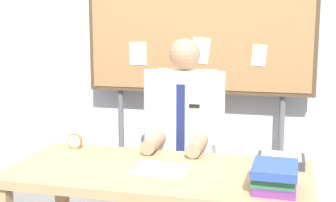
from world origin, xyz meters
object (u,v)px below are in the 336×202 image
(book_stack, at_px, (275,176))
(paper_tray, at_px, (281,160))
(desk, at_px, (160,185))
(desk_clock, at_px, (75,142))
(person, at_px, (184,152))
(bulletin_board, at_px, (198,25))
(open_notebook, at_px, (161,169))

(book_stack, height_order, paper_tray, book_stack)
(desk, relative_size, desk_clock, 17.02)
(book_stack, bearing_deg, person, 128.14)
(person, bearing_deg, desk_clock, -151.62)
(bulletin_board, xyz_separation_m, desk_clock, (-0.64, -0.82, -0.73))
(person, distance_m, open_notebook, 0.65)
(person, distance_m, paper_tray, 0.76)
(desk, height_order, book_stack, book_stack)
(desk, bearing_deg, paper_tray, 20.80)
(desk, xyz_separation_m, bulletin_board, (-0.00, 1.10, 0.86))
(open_notebook, distance_m, desk_clock, 0.72)
(book_stack, distance_m, desk_clock, 1.34)
(bulletin_board, relative_size, desk_clock, 21.40)
(desk, height_order, paper_tray, paper_tray)
(bulletin_board, bearing_deg, desk, -89.99)
(desk_clock, distance_m, paper_tray, 1.29)
(desk_clock, bearing_deg, person, 28.38)
(bulletin_board, bearing_deg, paper_tray, -52.84)
(book_stack, relative_size, desk_clock, 2.96)
(open_notebook, bearing_deg, book_stack, -13.83)
(desk, xyz_separation_m, book_stack, (0.62, -0.17, 0.16))
(desk, bearing_deg, desk_clock, 156.38)
(open_notebook, xyz_separation_m, desk_clock, (-0.65, 0.30, 0.04))
(desk, xyz_separation_m, open_notebook, (0.01, -0.02, 0.10))
(person, bearing_deg, open_notebook, -88.84)
(desk, relative_size, open_notebook, 5.67)
(bulletin_board, xyz_separation_m, book_stack, (0.62, -1.27, -0.71))
(person, xyz_separation_m, paper_tray, (0.65, -0.38, 0.10))
(bulletin_board, xyz_separation_m, open_notebook, (0.01, -1.12, -0.77))
(desk, height_order, desk_clock, desk_clock)
(desk_clock, bearing_deg, book_stack, -19.60)
(person, relative_size, paper_tray, 5.53)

